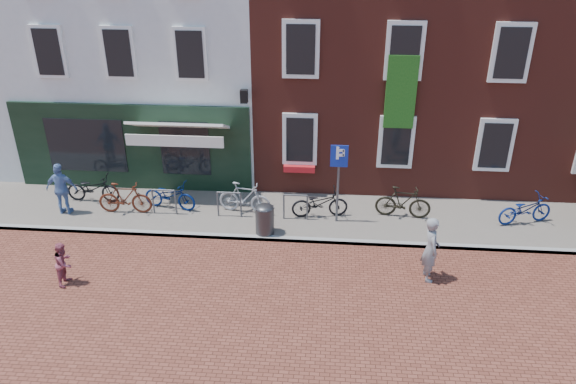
# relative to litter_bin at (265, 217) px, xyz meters

# --- Properties ---
(ground) EXTENTS (80.00, 80.00, 0.00)m
(ground) POSITION_rel_litter_bin_xyz_m (0.31, -0.30, -0.60)
(ground) COLOR brown
(sidewalk) EXTENTS (24.00, 3.00, 0.10)m
(sidewalk) POSITION_rel_litter_bin_xyz_m (1.31, 1.20, -0.55)
(sidewalk) COLOR slate
(sidewalk) RESTS_ON ground
(building_stucco) EXTENTS (8.00, 8.00, 9.00)m
(building_stucco) POSITION_rel_litter_bin_xyz_m (-4.69, 6.70, 3.90)
(building_stucco) COLOR silver
(building_stucco) RESTS_ON ground
(building_brick_mid) EXTENTS (6.00, 8.00, 10.00)m
(building_brick_mid) POSITION_rel_litter_bin_xyz_m (2.31, 6.70, 4.40)
(building_brick_mid) COLOR maroon
(building_brick_mid) RESTS_ON ground
(building_brick_right) EXTENTS (6.00, 8.00, 10.00)m
(building_brick_right) POSITION_rel_litter_bin_xyz_m (8.31, 6.70, 4.40)
(building_brick_right) COLOR maroon
(building_brick_right) RESTS_ON ground
(litter_bin) EXTENTS (0.53, 0.53, 0.97)m
(litter_bin) POSITION_rel_litter_bin_xyz_m (0.00, 0.00, 0.00)
(litter_bin) COLOR #39393C
(litter_bin) RESTS_ON sidewalk
(parking_sign) EXTENTS (0.50, 0.07, 2.43)m
(parking_sign) POSITION_rel_litter_bin_xyz_m (2.04, 0.88, 1.17)
(parking_sign) COLOR #4C4C4F
(parking_sign) RESTS_ON sidewalk
(woman) EXTENTS (0.47, 0.66, 1.73)m
(woman) POSITION_rel_litter_bin_xyz_m (4.35, -1.72, 0.26)
(woman) COLOR gray
(woman) RESTS_ON ground
(boy) EXTENTS (0.44, 0.56, 1.14)m
(boy) POSITION_rel_litter_bin_xyz_m (-4.64, -2.68, -0.03)
(boy) COLOR #9A4454
(boy) RESTS_ON ground
(cafe_person) EXTENTS (0.96, 0.42, 1.63)m
(cafe_person) POSITION_rel_litter_bin_xyz_m (-6.25, 0.70, 0.31)
(cafe_person) COLOR #5D7BAF
(cafe_person) RESTS_ON sidewalk
(bicycle_0) EXTENTS (1.70, 0.60, 0.89)m
(bicycle_0) POSITION_rel_litter_bin_xyz_m (-5.70, 1.56, -0.06)
(bicycle_0) COLOR black
(bicycle_0) RESTS_ON sidewalk
(bicycle_1) EXTENTS (1.66, 0.51, 0.99)m
(bicycle_1) POSITION_rel_litter_bin_xyz_m (-4.40, 0.88, -0.01)
(bicycle_1) COLOR #501F11
(bicycle_1) RESTS_ON sidewalk
(bicycle_2) EXTENTS (1.78, 0.91, 0.89)m
(bicycle_2) POSITION_rel_litter_bin_xyz_m (-3.12, 1.27, -0.06)
(bicycle_2) COLOR #04174C
(bicycle_2) RESTS_ON sidewalk
(bicycle_3) EXTENTS (1.71, 0.74, 0.99)m
(bicycle_3) POSITION_rel_litter_bin_xyz_m (-0.77, 1.20, -0.01)
(bicycle_3) COLOR #9A9A9C
(bicycle_3) RESTS_ON sidewalk
(bicycle_4) EXTENTS (1.78, 0.88, 0.89)m
(bicycle_4) POSITION_rel_litter_bin_xyz_m (1.53, 1.14, -0.06)
(bicycle_4) COLOR black
(bicycle_4) RESTS_ON sidewalk
(bicycle_5) EXTENTS (1.69, 0.64, 0.99)m
(bicycle_5) POSITION_rel_litter_bin_xyz_m (4.02, 1.32, -0.01)
(bicycle_5) COLOR black
(bicycle_5) RESTS_ON sidewalk
(bicycle_6) EXTENTS (1.80, 1.08, 0.89)m
(bicycle_6) POSITION_rel_litter_bin_xyz_m (7.57, 1.25, -0.06)
(bicycle_6) COLOR navy
(bicycle_6) RESTS_ON sidewalk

